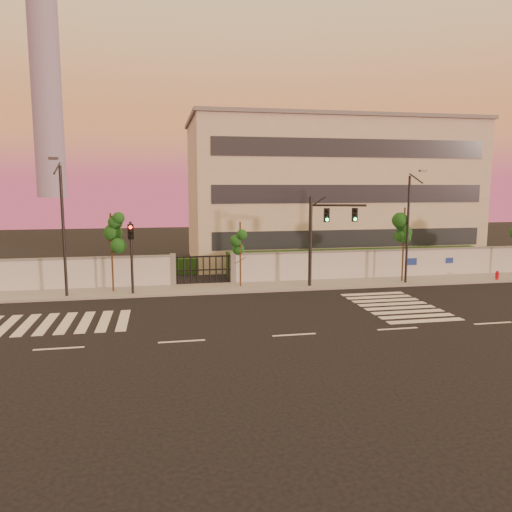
% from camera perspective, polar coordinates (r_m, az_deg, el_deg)
% --- Properties ---
extents(ground, '(120.00, 120.00, 0.00)m').
position_cam_1_polar(ground, '(22.69, 4.38, -8.98)').
color(ground, black).
rests_on(ground, ground).
extents(sidewalk, '(60.00, 3.00, 0.15)m').
position_cam_1_polar(sidewalk, '(32.61, -0.50, -3.56)').
color(sidewalk, gray).
rests_on(sidewalk, ground).
extents(perimeter_wall, '(60.00, 0.36, 2.20)m').
position_cam_1_polar(perimeter_wall, '(33.90, -0.79, -1.40)').
color(perimeter_wall, silver).
rests_on(perimeter_wall, ground).
extents(hedge_row, '(41.00, 4.25, 1.80)m').
position_cam_1_polar(hedge_row, '(36.79, 0.08, -1.05)').
color(hedge_row, '#163810').
rests_on(hedge_row, ground).
extents(institutional_building, '(24.40, 12.40, 12.25)m').
position_cam_1_polar(institutional_building, '(45.38, 8.13, 7.37)').
color(institutional_building, '#B9B09C').
rests_on(institutional_building, ground).
extents(distant_skyscraper, '(16.00, 16.00, 118.00)m').
position_cam_1_polar(distant_skyscraper, '(311.63, -22.87, 17.68)').
color(distant_skyscraper, slate).
rests_on(distant_skyscraper, ground).
extents(road_markings, '(57.00, 7.62, 0.02)m').
position_cam_1_polar(road_markings, '(25.89, -1.24, -6.78)').
color(road_markings, silver).
rests_on(road_markings, ground).
extents(street_tree_c, '(1.42, 1.13, 4.98)m').
position_cam_1_polar(street_tree_c, '(31.70, -16.18, 2.35)').
color(street_tree_c, '#382314').
rests_on(street_tree_c, ground).
extents(street_tree_d, '(1.31, 1.04, 4.34)m').
position_cam_1_polar(street_tree_d, '(32.13, -1.78, 1.90)').
color(street_tree_d, '#382314').
rests_on(street_tree_d, ground).
extents(street_tree_e, '(1.39, 1.11, 5.17)m').
position_cam_1_polar(street_tree_e, '(35.32, 16.58, 3.11)').
color(street_tree_e, '#382314').
rests_on(street_tree_e, ground).
extents(traffic_signal_main, '(3.71, 1.19, 5.95)m').
position_cam_1_polar(traffic_signal_main, '(32.58, 7.51, 2.92)').
color(traffic_signal_main, black).
rests_on(traffic_signal_main, ground).
extents(traffic_signal_secondary, '(0.35, 0.34, 4.51)m').
position_cam_1_polar(traffic_signal_secondary, '(30.80, -14.06, 0.77)').
color(traffic_signal_secondary, black).
rests_on(traffic_signal_secondary, ground).
extents(streetlight_west, '(0.49, 1.96, 8.16)m').
position_cam_1_polar(streetlight_west, '(31.01, -21.24, 3.39)').
color(streetlight_west, black).
rests_on(streetlight_west, ground).
extents(streetlight_east, '(0.45, 1.83, 7.62)m').
position_cam_1_polar(streetlight_east, '(34.59, 17.08, 3.52)').
color(streetlight_east, black).
rests_on(streetlight_east, ground).
extents(fire_hydrant, '(0.30, 0.29, 0.78)m').
position_cam_1_polar(fire_hydrant, '(38.56, 25.85, -2.09)').
color(fire_hydrant, red).
rests_on(fire_hydrant, ground).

